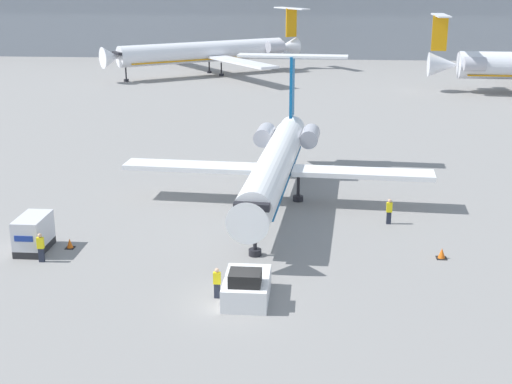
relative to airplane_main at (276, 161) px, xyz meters
name	(u,v)px	position (x,y,z in m)	size (l,w,h in m)	color
ground_plane	(240,306)	(-0.89, -17.84, -3.23)	(600.00, 600.00, 0.00)	gray
terminal_building	(299,17)	(-0.89, 102.16, 4.70)	(180.00, 16.80, 15.82)	#8C939E
airplane_main	(276,161)	(0.00, 0.00, 0.00)	(23.42, 26.58, 9.86)	white
pushback_tug	(247,287)	(-0.62, -17.03, -2.51)	(2.39, 3.92, 1.93)	silver
luggage_cart	(33,234)	(-14.58, -11.15, -2.11)	(1.66, 3.06, 2.25)	#232326
worker_near_tug	(217,282)	(-2.22, -17.00, -2.34)	(0.40, 0.24, 1.72)	#232838
worker_by_wing	(389,211)	(8.09, -4.30, -2.28)	(0.40, 0.25, 1.81)	#232838
worker_on_apron	(41,247)	(-13.46, -12.92, -2.27)	(0.40, 0.26, 1.82)	#232838
traffic_cone_left	(70,244)	(-12.51, -10.60, -2.93)	(0.56, 0.56, 0.64)	black
traffic_cone_right	(442,254)	(10.73, -10.38, -2.92)	(0.63, 0.63, 0.65)	black
airplane_parked_far_left	(209,52)	(-15.23, 69.65, 0.72)	(33.13, 32.25, 10.78)	white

